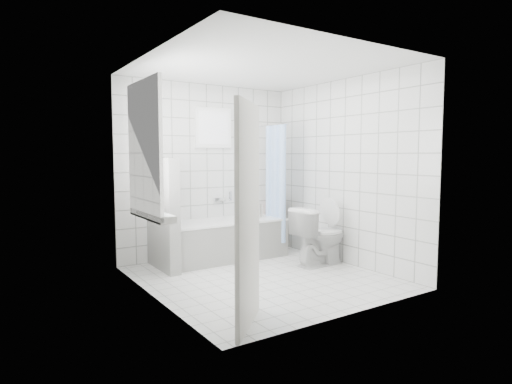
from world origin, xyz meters
TOP-DOWN VIEW (x-y plane):
  - ground at (0.00, 0.00)m, footprint 3.00×3.00m
  - ceiling at (0.00, 0.00)m, footprint 3.00×3.00m
  - wall_back at (0.00, 1.50)m, footprint 2.80×0.02m
  - wall_front at (0.00, -1.50)m, footprint 2.80×0.02m
  - wall_left at (-1.40, 0.00)m, footprint 0.02×3.00m
  - wall_right at (1.40, 0.00)m, footprint 0.02×3.00m
  - window_left at (-1.35, 0.30)m, footprint 0.01×0.90m
  - window_back at (0.10, 1.46)m, footprint 0.50×0.01m
  - window_sill at (-1.31, 0.30)m, footprint 0.18×1.02m
  - door at (-0.97, -1.20)m, footprint 0.60×0.59m
  - bathtub at (0.09, 1.12)m, footprint 1.82×0.77m
  - partition_wall at (-0.89, 1.07)m, footprint 0.15×0.85m
  - tiled_ledge at (1.21, 1.38)m, footprint 0.40×0.24m
  - toilet at (1.03, 0.08)m, footprint 0.82×0.49m
  - curtain_rod at (0.94, 1.10)m, footprint 0.02×0.80m
  - shower_curtain at (0.94, 0.97)m, footprint 0.14×0.48m
  - tub_faucet at (0.19, 1.46)m, footprint 0.18×0.06m
  - sill_bottles at (-1.30, 0.34)m, footprint 0.20×0.65m
  - ledge_bottles at (1.23, 1.38)m, footprint 0.18×0.17m

SIDE VIEW (x-z plane):
  - ground at x=0.00m, z-range 0.00..0.00m
  - tiled_ledge at x=1.21m, z-range 0.00..0.55m
  - bathtub at x=0.09m, z-range 0.00..0.58m
  - toilet at x=1.03m, z-range 0.00..0.82m
  - ledge_bottles at x=1.23m, z-range 0.55..0.80m
  - partition_wall at x=-0.89m, z-range 0.00..1.50m
  - tub_faucet at x=0.19m, z-range 0.82..0.88m
  - window_sill at x=-1.31m, z-range 0.82..0.90m
  - door at x=-0.97m, z-range 0.00..2.00m
  - sill_bottles at x=-1.30m, z-range 0.87..1.14m
  - shower_curtain at x=0.94m, z-range 0.21..1.99m
  - wall_back at x=0.00m, z-range 0.00..2.60m
  - wall_front at x=0.00m, z-range 0.00..2.60m
  - wall_left at x=-1.40m, z-range 0.00..2.60m
  - wall_right at x=1.40m, z-range 0.00..2.60m
  - window_left at x=-1.35m, z-range 0.90..2.30m
  - window_back at x=0.10m, z-range 1.70..2.20m
  - curtain_rod at x=0.94m, z-range 1.99..2.01m
  - ceiling at x=0.00m, z-range 2.60..2.60m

